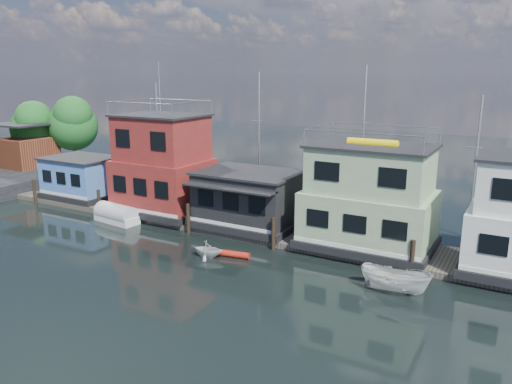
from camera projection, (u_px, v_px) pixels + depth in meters
The scene contains 13 objects.
ground at pixel (145, 292), 26.85m from camera, with size 160.00×160.00×0.00m, color black.
dock at pixel (255, 228), 36.95m from camera, with size 48.00×5.00×0.40m, color #595147.
houseboat_blue at pixel (82, 177), 45.08m from camera, with size 6.40×4.90×3.66m.
houseboat_red at pixel (163, 166), 40.09m from camera, with size 7.40×5.90×11.86m.
houseboat_dark at pixel (249, 199), 36.65m from camera, with size 7.40×6.10×4.06m.
houseboat_green at pixel (369, 199), 32.10m from camera, with size 8.40×5.90×7.03m.
pilings at pixel (231, 226), 34.53m from camera, with size 42.28×0.28×2.20m.
background_masts at pixel (347, 151), 38.49m from camera, with size 36.40×0.16×12.00m.
shore at pixel (27, 146), 54.07m from camera, with size 12.40×15.72×8.24m.
tarp_runabout at pixel (117, 215), 39.06m from camera, with size 4.00×1.98×1.56m.
red_kayak at pixel (228, 253), 31.87m from camera, with size 0.42×0.42×2.87m, color red.
dinghy_white at pixel (208, 249), 31.69m from camera, with size 1.81×2.10×1.10m, color silver.
motorboat at pixel (395, 280), 26.52m from camera, with size 1.43×3.81×1.47m, color silver.
Camera 1 is at (17.43, -18.66, 11.57)m, focal length 35.00 mm.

